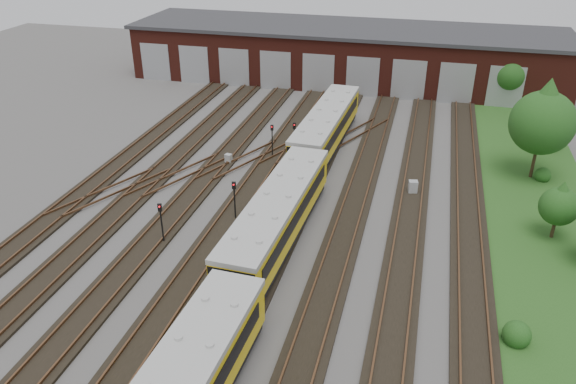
# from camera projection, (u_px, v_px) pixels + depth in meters

# --- Properties ---
(ground) EXTENTS (120.00, 120.00, 0.00)m
(ground) POSITION_uv_depth(u_px,v_px,m) (236.00, 260.00, 34.57)
(ground) COLOR #423F3D
(ground) RESTS_ON ground
(track_network) EXTENTS (30.40, 70.00, 0.33)m
(track_network) POSITION_uv_depth(u_px,v_px,m) (236.00, 253.00, 35.06)
(track_network) COLOR black
(track_network) RESTS_ON ground
(maintenance_shed) EXTENTS (51.00, 12.50, 6.35)m
(maintenance_shed) POSITION_uv_depth(u_px,v_px,m) (345.00, 53.00, 67.28)
(maintenance_shed) COLOR #521C14
(maintenance_shed) RESTS_ON ground
(grass_verge) EXTENTS (8.00, 55.00, 0.05)m
(grass_verge) POSITION_uv_depth(u_px,v_px,m) (543.00, 220.00, 38.88)
(grass_verge) COLOR #204D19
(grass_verge) RESTS_ON ground
(metro_train) EXTENTS (3.41, 47.48, 3.18)m
(metro_train) POSITION_uv_depth(u_px,v_px,m) (278.00, 217.00, 35.38)
(metro_train) COLOR black
(metro_train) RESTS_ON ground
(signal_mast_0) EXTENTS (0.29, 0.27, 2.90)m
(signal_mast_0) POSITION_uv_depth(u_px,v_px,m) (161.00, 218.00, 35.44)
(signal_mast_0) COLOR black
(signal_mast_0) RESTS_ON ground
(signal_mast_1) EXTENTS (0.28, 0.26, 2.93)m
(signal_mast_1) POSITION_uv_depth(u_px,v_px,m) (234.00, 196.00, 38.04)
(signal_mast_1) COLOR black
(signal_mast_1) RESTS_ON ground
(signal_mast_2) EXTENTS (0.25, 0.23, 2.98)m
(signal_mast_2) POSITION_uv_depth(u_px,v_px,m) (272.00, 137.00, 47.26)
(signal_mast_2) COLOR black
(signal_mast_2) RESTS_ON ground
(signal_mast_3) EXTENTS (0.29, 0.27, 2.93)m
(signal_mast_3) POSITION_uv_depth(u_px,v_px,m) (294.00, 134.00, 47.84)
(signal_mast_3) COLOR black
(signal_mast_3) RESTS_ON ground
(relay_cabinet_1) EXTENTS (0.62, 0.55, 0.88)m
(relay_cabinet_1) POSITION_uv_depth(u_px,v_px,m) (229.00, 159.00, 46.84)
(relay_cabinet_1) COLOR #A3A7A8
(relay_cabinet_1) RESTS_ON ground
(relay_cabinet_2) EXTENTS (0.81, 0.73, 1.15)m
(relay_cabinet_2) POSITION_uv_depth(u_px,v_px,m) (286.00, 204.00, 39.75)
(relay_cabinet_2) COLOR #A3A7A8
(relay_cabinet_2) RESTS_ON ground
(relay_cabinet_3) EXTENTS (0.85, 0.78, 1.15)m
(relay_cabinet_3) POSITION_uv_depth(u_px,v_px,m) (345.00, 125.00, 53.48)
(relay_cabinet_3) COLOR #A3A7A8
(relay_cabinet_3) RESTS_ON ground
(relay_cabinet_4) EXTENTS (0.75, 0.66, 1.08)m
(relay_cabinet_4) POSITION_uv_depth(u_px,v_px,m) (413.00, 188.00, 42.05)
(relay_cabinet_4) COLOR #A3A7A8
(relay_cabinet_4) RESTS_ON ground
(tree_0) EXTENTS (3.49, 3.49, 5.79)m
(tree_0) POSITION_uv_depth(u_px,v_px,m) (511.00, 71.00, 58.69)
(tree_0) COLOR #362818
(tree_0) RESTS_ON ground
(tree_1) EXTENTS (2.88, 2.88, 4.78)m
(tree_1) POSITION_uv_depth(u_px,v_px,m) (553.00, 117.00, 48.33)
(tree_1) COLOR #362818
(tree_1) RESTS_ON ground
(tree_2) EXTENTS (4.91, 4.91, 8.13)m
(tree_2) POSITION_uv_depth(u_px,v_px,m) (544.00, 115.00, 42.36)
(tree_2) COLOR #362818
(tree_2) RESTS_ON ground
(tree_3) EXTENTS (2.50, 2.50, 4.14)m
(tree_3) POSITION_uv_depth(u_px,v_px,m) (560.00, 202.00, 35.65)
(tree_3) COLOR #362818
(tree_3) RESTS_ON ground
(bush_0) EXTENTS (1.42, 1.42, 1.42)m
(bush_0) POSITION_uv_depth(u_px,v_px,m) (518.00, 331.00, 27.91)
(bush_0) COLOR #184012
(bush_0) RESTS_ON ground
(bush_1) EXTENTS (1.25, 1.25, 1.25)m
(bush_1) POSITION_uv_depth(u_px,v_px,m) (543.00, 173.00, 44.05)
(bush_1) COLOR #184012
(bush_1) RESTS_ON ground
(bush_2) EXTENTS (1.20, 1.20, 1.20)m
(bush_2) POSITION_uv_depth(u_px,v_px,m) (545.00, 133.00, 51.46)
(bush_2) COLOR #184012
(bush_2) RESTS_ON ground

